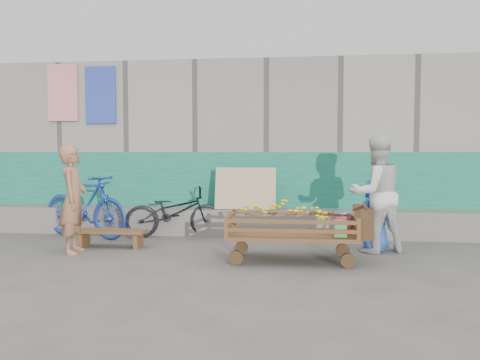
# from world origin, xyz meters

# --- Properties ---
(ground) EXTENTS (80.00, 80.00, 0.00)m
(ground) POSITION_xyz_m (0.00, 0.00, 0.00)
(ground) COLOR #504E49
(ground) RESTS_ON ground
(building_wall) EXTENTS (12.00, 3.50, 3.00)m
(building_wall) POSITION_xyz_m (-0.00, 4.05, 1.47)
(building_wall) COLOR gray
(building_wall) RESTS_ON ground
(banana_cart) EXTENTS (1.79, 0.82, 0.76)m
(banana_cart) POSITION_xyz_m (1.03, 0.56, 0.52)
(banana_cart) COLOR brown
(banana_cart) RESTS_ON ground
(bench) EXTENTS (1.03, 0.31, 0.26)m
(bench) POSITION_xyz_m (-1.57, 1.14, 0.19)
(bench) COLOR brown
(bench) RESTS_ON ground
(vendor_man) EXTENTS (0.46, 0.61, 1.49)m
(vendor_man) POSITION_xyz_m (-1.93, 0.71, 0.75)
(vendor_man) COLOR #9D6547
(vendor_man) RESTS_ON ground
(woman) EXTENTS (0.96, 0.85, 1.64)m
(woman) POSITION_xyz_m (2.23, 1.26, 0.82)
(woman) COLOR silver
(woman) RESTS_ON ground
(child) EXTENTS (0.60, 0.56, 1.04)m
(child) POSITION_xyz_m (2.23, 1.30, 0.52)
(child) COLOR blue
(child) RESTS_ON ground
(bicycle_dark) EXTENTS (1.67, 0.92, 0.83)m
(bicycle_dark) POSITION_xyz_m (-0.85, 2.05, 0.41)
(bicycle_dark) COLOR black
(bicycle_dark) RESTS_ON ground
(bicycle_blue) EXTENTS (1.83, 1.12, 1.06)m
(bicycle_blue) POSITION_xyz_m (-2.31, 1.85, 0.53)
(bicycle_blue) COLOR navy
(bicycle_blue) RESTS_ON ground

